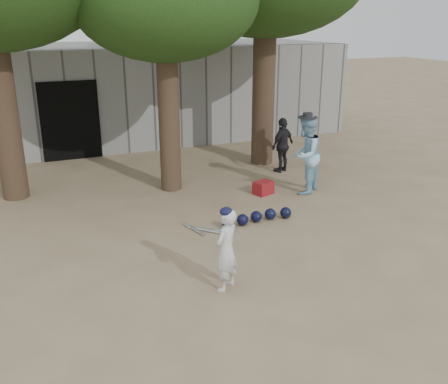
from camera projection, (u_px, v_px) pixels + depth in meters
name	position (u px, v px, depth m)	size (l,w,h in m)	color
ground	(214.00, 272.00, 7.95)	(70.00, 70.00, 0.00)	#937C5E
boy_player	(226.00, 250.00, 7.26)	(0.46, 0.30, 1.27)	silver
spectator_blue	(305.00, 155.00, 11.28)	(0.87, 0.68, 1.78)	#94C8E5
spectator_dark	(283.00, 145.00, 12.91)	(0.83, 0.35, 1.42)	black
red_bag	(263.00, 188.00, 11.41)	(0.42, 0.32, 0.30)	maroon
back_building	(97.00, 92.00, 16.43)	(16.00, 5.24, 3.00)	gray
helmet_row	(257.00, 217.00, 9.83)	(1.51, 0.30, 0.23)	black
bat_pile	(205.00, 230.00, 9.45)	(0.79, 0.83, 0.06)	#B7B7BE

